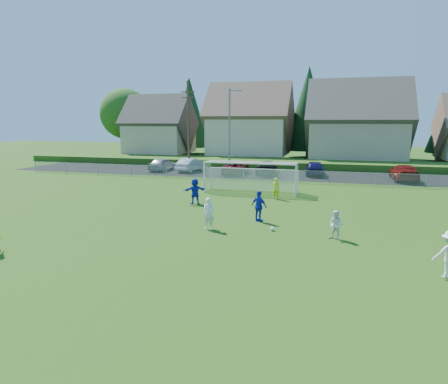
# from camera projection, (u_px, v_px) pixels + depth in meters

# --- Properties ---
(ground) EXTENTS (160.00, 160.00, 0.00)m
(ground) POSITION_uv_depth(u_px,v_px,m) (173.00, 256.00, 17.08)
(ground) COLOR #193D0C
(ground) RESTS_ON ground
(asphalt_lot) EXTENTS (60.00, 60.00, 0.00)m
(asphalt_lot) POSITION_uv_depth(u_px,v_px,m) (273.00, 174.00, 43.12)
(asphalt_lot) COLOR black
(asphalt_lot) RESTS_ON ground
(grass_embankment) EXTENTS (70.00, 6.00, 0.80)m
(grass_embankment) POSITION_uv_depth(u_px,v_px,m) (282.00, 163.00, 50.16)
(grass_embankment) COLOR #1E420F
(grass_embankment) RESTS_ON ground
(soccer_ball) EXTENTS (0.22, 0.22, 0.22)m
(soccer_ball) POSITION_uv_depth(u_px,v_px,m) (272.00, 229.00, 20.94)
(soccer_ball) COLOR white
(soccer_ball) RESTS_ON ground
(player_white_a) EXTENTS (0.73, 0.63, 1.69)m
(player_white_a) POSITION_uv_depth(u_px,v_px,m) (209.00, 214.00, 21.14)
(player_white_a) COLOR white
(player_white_a) RESTS_ON ground
(player_white_b) EXTENTS (0.86, 0.78, 1.44)m
(player_white_b) POSITION_uv_depth(u_px,v_px,m) (336.00, 225.00, 19.31)
(player_white_b) COLOR white
(player_white_b) RESTS_ON ground
(player_blue_a) EXTENTS (1.12, 0.85, 1.77)m
(player_blue_a) POSITION_uv_depth(u_px,v_px,m) (259.00, 206.00, 22.77)
(player_blue_a) COLOR #1228B1
(player_blue_a) RESTS_ON ground
(player_blue_b) EXTENTS (1.66, 1.37, 1.78)m
(player_blue_b) POSITION_uv_depth(u_px,v_px,m) (195.00, 191.00, 27.65)
(player_blue_b) COLOR #1228B1
(player_blue_b) RESTS_ON ground
(goalkeeper) EXTENTS (0.64, 0.48, 1.59)m
(goalkeeper) POSITION_uv_depth(u_px,v_px,m) (276.00, 188.00, 29.29)
(goalkeeper) COLOR #CBE51A
(goalkeeper) RESTS_ON ground
(car_a) EXTENTS (2.00, 4.45, 1.49)m
(car_a) POSITION_uv_depth(u_px,v_px,m) (162.00, 164.00, 45.96)
(car_a) COLOR #999BA0
(car_a) RESTS_ON ground
(car_b) EXTENTS (2.14, 4.66, 1.48)m
(car_b) POSITION_uv_depth(u_px,v_px,m) (191.00, 165.00, 45.45)
(car_b) COLOR white
(car_b) RESTS_ON ground
(car_c) EXTENTS (2.63, 5.14, 1.39)m
(car_c) POSITION_uv_depth(u_px,v_px,m) (236.00, 168.00, 43.04)
(car_c) COLOR #540913
(car_c) RESTS_ON ground
(car_d) EXTENTS (2.56, 5.30, 1.49)m
(car_d) POSITION_uv_depth(u_px,v_px,m) (266.00, 167.00, 42.85)
(car_d) COLOR black
(car_d) RESTS_ON ground
(car_e) EXTENTS (2.26, 4.73, 1.56)m
(car_e) POSITION_uv_depth(u_px,v_px,m) (315.00, 168.00, 41.94)
(car_e) COLOR #11113D
(car_e) RESTS_ON ground
(car_g) EXTENTS (2.28, 5.40, 1.55)m
(car_g) POSITION_uv_depth(u_px,v_px,m) (404.00, 173.00, 38.31)
(car_g) COLOR maroon
(car_g) RESTS_ON ground
(soccer_goal) EXTENTS (7.42, 1.90, 2.50)m
(soccer_goal) POSITION_uv_depth(u_px,v_px,m) (251.00, 172.00, 31.99)
(soccer_goal) COLOR white
(soccer_goal) RESTS_ON ground
(chainlink_fence) EXTENTS (52.06, 0.06, 1.20)m
(chainlink_fence) POSITION_uv_depth(u_px,v_px,m) (264.00, 175.00, 37.80)
(chainlink_fence) COLOR gray
(chainlink_fence) RESTS_ON ground
(streetlight) EXTENTS (1.38, 0.18, 9.00)m
(streetlight) POSITION_uv_depth(u_px,v_px,m) (230.00, 129.00, 42.04)
(streetlight) COLOR slate
(streetlight) RESTS_ON ground
(utility_pole) EXTENTS (1.60, 0.26, 10.00)m
(utility_pole) POSITION_uv_depth(u_px,v_px,m) (188.00, 126.00, 44.29)
(utility_pole) COLOR #473321
(utility_pole) RESTS_ON ground
(houses_row) EXTENTS (53.90, 11.45, 13.27)m
(houses_row) POSITION_uv_depth(u_px,v_px,m) (305.00, 109.00, 55.47)
(houses_row) COLOR tan
(houses_row) RESTS_ON ground
(tree_row) EXTENTS (65.98, 12.36, 13.80)m
(tree_row) POSITION_uv_depth(u_px,v_px,m) (302.00, 113.00, 61.73)
(tree_row) COLOR #382616
(tree_row) RESTS_ON ground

